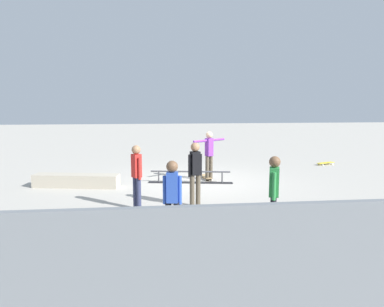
# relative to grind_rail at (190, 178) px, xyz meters

# --- Properties ---
(ground_plane) EXTENTS (60.00, 60.00, 0.00)m
(ground_plane) POSITION_rel_grind_rail_xyz_m (-0.26, -0.13, -0.17)
(ground_plane) COLOR #ADA89E
(grind_rail) EXTENTS (2.65, 0.65, 0.38)m
(grind_rail) POSITION_rel_grind_rail_xyz_m (0.00, 0.00, 0.00)
(grind_rail) COLOR black
(grind_rail) RESTS_ON ground_plane
(skate_ledge) EXTENTS (2.58, 0.91, 0.38)m
(skate_ledge) POSITION_rel_grind_rail_xyz_m (3.43, 0.19, 0.03)
(skate_ledge) COLOR #B2A893
(skate_ledge) RESTS_ON ground_plane
(skater_main) EXTENTS (1.11, 0.75, 1.58)m
(skater_main) POSITION_rel_grind_rail_xyz_m (-0.64, -0.29, 0.75)
(skater_main) COLOR brown
(skater_main) RESTS_ON ground_plane
(skateboard_main) EXTENTS (0.34, 0.82, 0.09)m
(skateboard_main) POSITION_rel_grind_rail_xyz_m (-0.57, -0.49, -0.09)
(skateboard_main) COLOR tan
(skateboard_main) RESTS_ON ground_plane
(bystander_red_shirt) EXTENTS (0.26, 0.32, 1.52)m
(bystander_red_shirt) POSITION_rel_grind_rail_xyz_m (1.53, 2.61, 0.70)
(bystander_red_shirt) COLOR #2D3351
(bystander_red_shirt) RESTS_ON ground_plane
(bystander_green_shirt) EXTENTS (0.23, 0.35, 1.53)m
(bystander_green_shirt) POSITION_rel_grind_rail_xyz_m (-1.09, 4.62, 0.70)
(bystander_green_shirt) COLOR black
(bystander_green_shirt) RESTS_ON ground_plane
(bystander_black_shirt) EXTENTS (0.36, 0.23, 1.57)m
(bystander_black_shirt) POSITION_rel_grind_rail_xyz_m (0.15, 2.59, 0.72)
(bystander_black_shirt) COLOR brown
(bystander_black_shirt) RESTS_ON ground_plane
(bystander_blue_shirt) EXTENTS (0.34, 0.21, 1.50)m
(bystander_blue_shirt) POSITION_rel_grind_rail_xyz_m (0.81, 4.76, 0.68)
(bystander_blue_shirt) COLOR black
(bystander_blue_shirt) RESTS_ON ground_plane
(loose_skateboard_yellow) EXTENTS (0.82, 0.47, 0.09)m
(loose_skateboard_yellow) POSITION_rel_grind_rail_xyz_m (-5.76, -2.63, -0.09)
(loose_skateboard_yellow) COLOR yellow
(loose_skateboard_yellow) RESTS_ON ground_plane
(trash_bin) EXTENTS (0.54, 0.54, 0.85)m
(trash_bin) POSITION_rel_grind_rail_xyz_m (-0.70, 5.72, 0.26)
(trash_bin) COLOR #47474C
(trash_bin) RESTS_ON ground_plane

